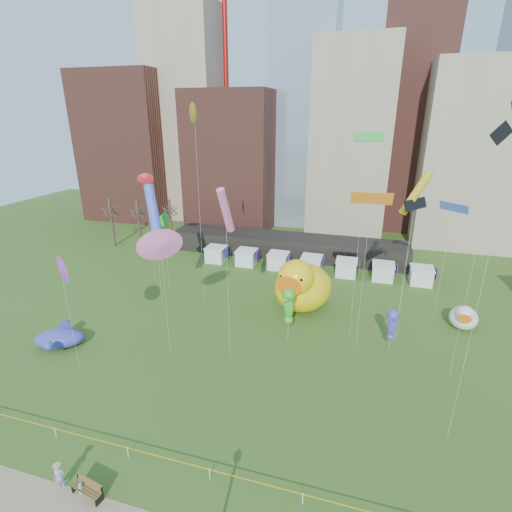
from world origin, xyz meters
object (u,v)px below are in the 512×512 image
(small_duck, at_px, (464,317))
(woman, at_px, (59,477))
(seahorse_purple, at_px, (393,323))
(park_bench, at_px, (88,488))
(whale_inflatable, at_px, (60,337))
(toddler, at_px, (81,489))
(seahorse_green, at_px, (289,303))
(big_duck, at_px, (302,285))

(small_duck, xyz_separation_m, woman, (-27.84, -27.96, -0.49))
(small_duck, relative_size, seahorse_purple, 0.97)
(park_bench, bearing_deg, seahorse_purple, 60.02)
(whale_inflatable, xyz_separation_m, toddler, (13.08, -12.93, -0.52))
(small_duck, distance_m, toddler, 38.43)
(seahorse_purple, xyz_separation_m, toddler, (-18.64, -21.69, -2.50))
(seahorse_green, relative_size, toddler, 7.01)
(big_duck, distance_m, small_duck, 17.69)
(big_duck, relative_size, small_duck, 2.27)
(park_bench, bearing_deg, woman, -167.02)
(seahorse_green, distance_m, park_bench, 21.98)
(whale_inflatable, bearing_deg, woman, -71.35)
(seahorse_green, xyz_separation_m, whale_inflatable, (-21.75, -7.21, -3.41))
(seahorse_green, bearing_deg, park_bench, -106.38)
(seahorse_purple, relative_size, woman, 2.42)
(seahorse_green, height_order, toddler, seahorse_green)
(seahorse_green, bearing_deg, big_duck, 95.19)
(seahorse_purple, bearing_deg, seahorse_green, -151.35)
(big_duck, height_order, park_bench, big_duck)
(park_bench, bearing_deg, small_duck, 57.22)
(seahorse_purple, distance_m, park_bench, 28.31)
(seahorse_green, distance_m, whale_inflatable, 23.17)
(seahorse_green, bearing_deg, toddler, -107.44)
(woman, bearing_deg, small_duck, 24.15)
(whale_inflatable, bearing_deg, big_duck, 9.98)
(park_bench, distance_m, woman, 2.01)
(small_duck, bearing_deg, toddler, -122.59)
(seahorse_green, height_order, whale_inflatable, seahorse_green)
(park_bench, bearing_deg, toddler, -158.16)
(big_duck, relative_size, park_bench, 4.44)
(woman, bearing_deg, seahorse_green, 42.22)
(big_duck, distance_m, seahorse_green, 7.16)
(seahorse_green, xyz_separation_m, toddler, (-8.68, -20.14, -3.92))
(seahorse_purple, xyz_separation_m, woman, (-20.14, -21.69, -2.03))
(seahorse_green, relative_size, whale_inflatable, 1.01)
(park_bench, bearing_deg, big_duck, 83.10)
(seahorse_purple, bearing_deg, whale_inflatable, -144.76)
(park_bench, bearing_deg, seahorse_green, 77.84)
(seahorse_green, xyz_separation_m, woman, (-10.18, -20.14, -3.45))
(small_duck, distance_m, park_bench, 38.02)
(park_bench, distance_m, toddler, 0.51)
(whale_inflatable, xyz_separation_m, woman, (11.58, -12.93, -0.05))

